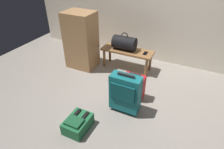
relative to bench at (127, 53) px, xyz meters
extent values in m
plane|color=gray|center=(0.52, -0.96, -0.34)|extent=(6.60, 6.60, 0.00)
cube|color=olive|center=(0.00, 0.00, 0.04)|extent=(1.00, 0.36, 0.04)
cylinder|color=olive|center=(-0.44, -0.13, -0.16)|extent=(0.05, 0.05, 0.37)
cylinder|color=olive|center=(0.44, -0.13, -0.16)|extent=(0.05, 0.05, 0.37)
cylinder|color=olive|center=(-0.44, 0.13, -0.16)|extent=(0.05, 0.05, 0.37)
cylinder|color=olive|center=(0.44, 0.13, -0.16)|extent=(0.05, 0.05, 0.37)
cylinder|color=black|center=(-0.07, 0.00, 0.19)|extent=(0.44, 0.26, 0.26)
torus|color=black|center=(-0.07, 0.00, 0.33)|extent=(0.14, 0.02, 0.14)
cube|color=black|center=(0.36, 0.00, 0.07)|extent=(0.07, 0.14, 0.01)
cube|color=black|center=(0.36, 0.00, 0.07)|extent=(0.06, 0.13, 0.00)
cube|color=#14666B|center=(0.44, -1.15, -0.01)|extent=(0.43, 0.19, 0.55)
cube|color=#0E474A|center=(0.44, -1.26, 0.05)|extent=(0.34, 0.02, 0.25)
cube|color=#262628|center=(0.44, -1.15, 0.28)|extent=(0.24, 0.03, 0.04)
cylinder|color=black|center=(0.29, -1.09, -0.32)|extent=(0.02, 0.05, 0.05)
cylinder|color=black|center=(0.59, -1.09, -0.32)|extent=(0.02, 0.05, 0.05)
cube|color=red|center=(0.46, -0.82, -0.11)|extent=(0.32, 0.16, 0.37)
cube|color=maroon|center=(0.46, -0.91, -0.06)|extent=(0.26, 0.02, 0.17)
cube|color=#262628|center=(0.46, -0.82, 0.10)|extent=(0.18, 0.03, 0.04)
cylinder|color=black|center=(0.34, -0.76, -0.32)|extent=(0.02, 0.05, 0.05)
cylinder|color=black|center=(0.57, -0.76, -0.32)|extent=(0.02, 0.05, 0.05)
cube|color=#1E6038|center=(0.01, -1.75, -0.26)|extent=(0.28, 0.38, 0.17)
cube|color=#184D2C|center=(0.01, -1.82, -0.15)|extent=(0.21, 0.17, 0.04)
cube|color=black|center=(-0.05, -1.68, -0.16)|extent=(0.04, 0.19, 0.02)
cube|color=black|center=(0.08, -1.68, -0.16)|extent=(0.04, 0.19, 0.02)
cube|color=#A87A4C|center=(-0.86, -0.29, 0.21)|extent=(0.56, 0.44, 1.10)
camera|label=1|loc=(1.19, -3.14, 1.67)|focal=30.62mm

